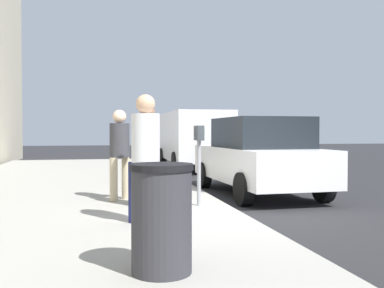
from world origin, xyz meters
TOP-DOWN VIEW (x-y plane):
  - ground_plane at (0.00, 0.00)m, footprint 80.00×80.00m
  - sidewalk_slab at (0.00, 3.00)m, footprint 28.00×6.00m
  - parking_meter at (0.37, 0.53)m, footprint 0.36×0.12m
  - pedestrian_at_meter at (0.43, 1.43)m, footprint 0.53×0.38m
  - pedestrian_bystander at (-0.94, 1.61)m, footprint 0.40×0.48m
  - parking_officer at (1.30, 1.86)m, footprint 0.44×0.39m
  - parked_sedan_near at (2.42, -1.35)m, footprint 4.45×2.07m
  - parked_van_far at (9.40, -1.35)m, footprint 5.23×2.19m
  - trash_bin at (-3.14, 1.71)m, footprint 0.59×0.59m

SIDE VIEW (x-z plane):
  - ground_plane at x=0.00m, z-range 0.00..0.00m
  - sidewalk_slab at x=0.00m, z-range 0.00..0.15m
  - trash_bin at x=-3.14m, z-range 0.15..1.16m
  - parked_sedan_near at x=2.42m, z-range 0.01..1.78m
  - parking_officer at x=1.30m, z-range 0.30..2.02m
  - parking_meter at x=0.37m, z-range 0.46..1.87m
  - pedestrian_at_meter at x=0.43m, z-range 0.31..2.07m
  - pedestrian_bystander at x=-0.94m, z-range 0.33..2.16m
  - parked_van_far at x=9.40m, z-range 0.17..2.35m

